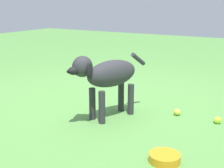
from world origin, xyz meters
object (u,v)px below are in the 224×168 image
at_px(tennis_ball_0, 177,112).
at_px(water_bowl, 165,158).
at_px(tennis_ball_1, 218,120).
at_px(dog, 108,75).

bearing_deg(tennis_ball_0, water_bowl, -76.00).
bearing_deg(tennis_ball_1, water_bowl, -99.69).
height_order(tennis_ball_1, water_bowl, tennis_ball_1).
relative_size(dog, tennis_ball_1, 13.60).
height_order(dog, tennis_ball_0, dog).
distance_m(dog, tennis_ball_1, 1.09).
xyz_separation_m(tennis_ball_0, water_bowl, (0.23, -0.93, -0.00)).
bearing_deg(water_bowl, dog, 146.05).
distance_m(dog, water_bowl, 1.02).
bearing_deg(tennis_ball_0, dog, -143.84).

